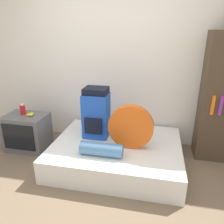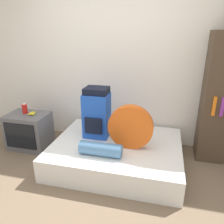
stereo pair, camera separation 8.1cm
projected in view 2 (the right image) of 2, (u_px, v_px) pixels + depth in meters
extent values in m
plane|color=brown|center=(79.00, 202.00, 2.40)|extent=(16.00, 16.00, 0.00)
cube|color=white|center=(114.00, 63.00, 3.43)|extent=(8.00, 0.05, 2.60)
cube|color=white|center=(117.00, 153.00, 3.08)|extent=(1.74, 1.37, 0.31)
cube|color=blue|center=(97.00, 115.00, 3.13)|extent=(0.35, 0.30, 0.64)
cube|color=black|center=(96.00, 91.00, 3.01)|extent=(0.33, 0.27, 0.09)
cube|color=black|center=(93.00, 126.00, 3.01)|extent=(0.25, 0.03, 0.23)
cylinder|color=#E05B19|center=(131.00, 127.00, 2.81)|extent=(0.58, 0.12, 0.58)
cylinder|color=teal|center=(101.00, 149.00, 2.69)|extent=(0.53, 0.17, 0.17)
cube|color=#5B5B60|center=(29.00, 131.00, 3.47)|extent=(0.63, 0.46, 0.56)
cube|color=black|center=(20.00, 136.00, 3.25)|extent=(0.50, 0.02, 0.40)
cylinder|color=red|center=(25.00, 109.00, 3.40)|extent=(0.08, 0.08, 0.15)
cylinder|color=white|center=(24.00, 104.00, 3.37)|extent=(0.06, 0.06, 0.02)
ellipsoid|color=yellow|center=(32.00, 113.00, 3.37)|extent=(0.08, 0.14, 0.04)
ellipsoid|color=yellow|center=(33.00, 113.00, 3.37)|extent=(0.04, 0.14, 0.04)
ellipsoid|color=yellow|center=(34.00, 113.00, 3.36)|extent=(0.08, 0.14, 0.04)
cube|color=orange|center=(214.00, 106.00, 2.82)|extent=(0.04, 0.02, 0.26)
cube|color=purple|center=(222.00, 107.00, 2.80)|extent=(0.04, 0.02, 0.26)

